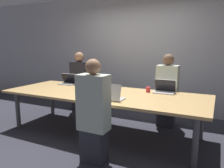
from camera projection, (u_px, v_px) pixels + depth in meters
ground_plane at (103, 132)px, 3.95m from camera, size 24.00×24.00×0.00m
curtain_wall at (137, 52)px, 5.25m from camera, size 12.00×0.06×2.80m
conference_table at (103, 96)px, 3.83m from camera, size 3.56×1.32×0.74m
laptop_far_right at (165, 89)px, 3.82m from camera, size 0.36×0.24×0.23m
person_far_right at (167, 92)px, 4.18m from camera, size 0.40×0.24×1.40m
cup_far_right at (148, 90)px, 3.88m from camera, size 0.08×0.08×0.09m
laptop_near_midright at (112, 95)px, 3.29m from camera, size 0.34×0.26×0.26m
person_near_midright at (94, 114)px, 2.86m from camera, size 0.40×0.24×1.39m
laptop_far_left at (69, 81)px, 4.66m from camera, size 0.37×0.24×0.23m
person_far_left at (80, 83)px, 5.13m from camera, size 0.40×0.24×1.41m
cup_far_left at (79, 83)px, 4.53m from camera, size 0.09×0.09×0.10m
stapler at (114, 94)px, 3.57m from camera, size 0.07×0.16×0.05m
notebook at (98, 93)px, 3.78m from camera, size 0.20×0.17×0.02m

